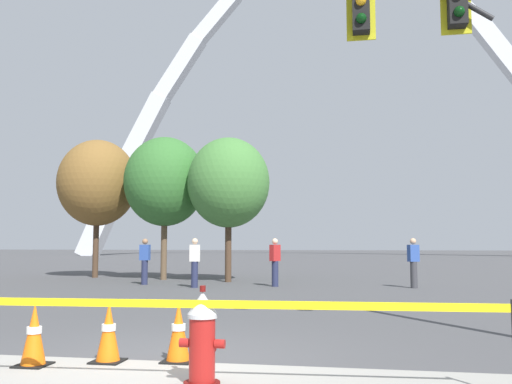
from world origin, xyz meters
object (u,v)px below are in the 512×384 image
(traffic_cone_curb_edge, at_px, (178,332))
(pedestrian_walking_right, at_px, (414,262))
(fire_hydrant, at_px, (202,339))
(pedestrian_walking_left, at_px, (195,262))
(pedestrian_near_trees, at_px, (275,262))
(monument_arch, at_px, (332,107))
(traffic_cone_mid_sidewalk, at_px, (109,332))
(pedestrian_standing_center, at_px, (145,261))
(traffic_cone_by_hydrant, at_px, (34,335))
(traffic_signal_gantry, at_px, (478,60))

(traffic_cone_curb_edge, xyz_separation_m, pedestrian_walking_right, (3.94, 12.09, 0.46))
(fire_hydrant, height_order, pedestrian_walking_left, pedestrian_walking_left)
(pedestrian_near_trees, bearing_deg, monument_arch, 89.54)
(monument_arch, bearing_deg, fire_hydrant, -89.24)
(fire_hydrant, xyz_separation_m, pedestrian_walking_left, (-3.61, 12.07, 0.35))
(traffic_cone_curb_edge, height_order, pedestrian_near_trees, pedestrian_near_trees)
(traffic_cone_mid_sidewalk, xyz_separation_m, traffic_cone_curb_edge, (0.82, 0.16, 0.00))
(pedestrian_walking_left, height_order, pedestrian_walking_right, same)
(traffic_cone_mid_sidewalk, distance_m, pedestrian_near_trees, 12.12)
(fire_hydrant, bearing_deg, pedestrian_standing_center, 113.59)
(monument_arch, relative_size, pedestrian_walking_left, 38.40)
(traffic_cone_curb_edge, bearing_deg, pedestrian_near_trees, 92.54)
(fire_hydrant, relative_size, pedestrian_near_trees, 0.62)
(pedestrian_walking_right, bearing_deg, monument_arch, 95.33)
(traffic_cone_curb_edge, bearing_deg, traffic_cone_by_hydrant, -162.19)
(pedestrian_standing_center, xyz_separation_m, pedestrian_walking_right, (9.05, 0.08, 0.00))
(pedestrian_walking_left, bearing_deg, traffic_cone_by_hydrant, -82.82)
(traffic_signal_gantry, distance_m, pedestrian_standing_center, 13.99)
(traffic_cone_curb_edge, distance_m, pedestrian_walking_left, 11.44)
(traffic_cone_mid_sidewalk, bearing_deg, pedestrian_near_trees, 88.65)
(fire_hydrant, bearing_deg, traffic_cone_mid_sidewalk, 147.87)
(traffic_signal_gantry, distance_m, pedestrian_walking_left, 11.97)
(traffic_cone_mid_sidewalk, bearing_deg, fire_hydrant, -32.13)
(pedestrian_walking_left, bearing_deg, monument_arch, 86.39)
(traffic_cone_by_hydrant, xyz_separation_m, monument_arch, (1.40, 56.70, 16.53))
(monument_arch, bearing_deg, traffic_cone_mid_sidewalk, -90.65)
(monument_arch, distance_m, pedestrian_standing_center, 47.27)
(traffic_cone_by_hydrant, bearing_deg, fire_hydrant, -13.91)
(traffic_cone_mid_sidewalk, distance_m, pedestrian_walking_left, 11.41)
(fire_hydrant, bearing_deg, pedestrian_walking_right, 75.67)
(traffic_cone_mid_sidewalk, height_order, pedestrian_walking_right, pedestrian_walking_right)
(traffic_cone_mid_sidewalk, xyz_separation_m, pedestrian_standing_center, (-4.30, 12.17, 0.46))
(fire_hydrant, distance_m, monument_arch, 59.54)
(traffic_cone_by_hydrant, distance_m, traffic_signal_gantry, 7.01)
(traffic_cone_mid_sidewalk, height_order, pedestrian_standing_center, pedestrian_standing_center)
(traffic_cone_by_hydrant, distance_m, pedestrian_walking_left, 11.63)
(traffic_cone_by_hydrant, relative_size, pedestrian_walking_left, 0.46)
(traffic_signal_gantry, bearing_deg, pedestrian_walking_right, 89.81)
(traffic_cone_by_hydrant, height_order, pedestrian_walking_left, pedestrian_walking_left)
(traffic_cone_by_hydrant, xyz_separation_m, pedestrian_standing_center, (-3.54, 12.51, 0.46))
(pedestrian_standing_center, bearing_deg, traffic_cone_by_hydrant, -74.21)
(traffic_cone_by_hydrant, height_order, pedestrian_standing_center, pedestrian_standing_center)
(fire_hydrant, distance_m, pedestrian_standing_center, 14.24)
(pedestrian_standing_center, bearing_deg, fire_hydrant, -66.41)
(traffic_cone_mid_sidewalk, bearing_deg, pedestrian_walking_left, 101.18)
(pedestrian_walking_left, height_order, pedestrian_standing_center, same)
(fire_hydrant, xyz_separation_m, traffic_cone_mid_sidewalk, (-1.40, 0.88, -0.11))
(pedestrian_walking_right, bearing_deg, traffic_cone_mid_sidewalk, -111.21)
(monument_arch, height_order, pedestrian_standing_center, monument_arch)
(fire_hydrant, xyz_separation_m, traffic_signal_gantry, (3.32, 2.86, 3.60))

